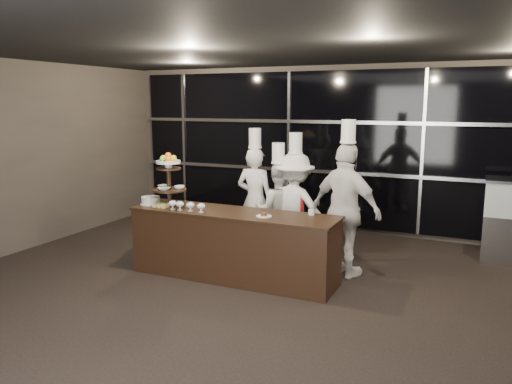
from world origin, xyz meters
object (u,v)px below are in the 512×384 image
at_px(display_stand, 169,176).
at_px(chef_a, 255,198).
at_px(chef_b, 278,210).
at_px(chef_c, 295,207).
at_px(layer_cake, 151,200).
at_px(buffet_counter, 233,245).
at_px(chef_d, 346,209).

xyz_separation_m(display_stand, chef_a, (0.75, 1.25, -0.48)).
xyz_separation_m(display_stand, chef_b, (1.21, 1.07, -0.59)).
height_order(chef_a, chef_c, chef_a).
height_order(display_stand, layer_cake, display_stand).
height_order(buffet_counter, chef_b, chef_b).
xyz_separation_m(layer_cake, chef_d, (2.63, 0.76, -0.04)).
bearing_deg(chef_b, layer_cake, -143.18).
xyz_separation_m(layer_cake, chef_a, (1.04, 1.29, -0.12)).
bearing_deg(chef_c, chef_d, -21.40).
height_order(buffet_counter, chef_a, chef_a).
relative_size(display_stand, chef_c, 0.39).
height_order(display_stand, chef_c, chef_c).
bearing_deg(buffet_counter, chef_d, 27.98).
height_order(chef_c, chef_d, chef_d).
relative_size(chef_b, chef_d, 0.83).
height_order(layer_cake, chef_b, chef_b).
bearing_deg(chef_c, buffet_counter, -115.09).
relative_size(buffet_counter, chef_a, 1.45).
distance_m(chef_a, chef_d, 1.68).
height_order(chef_a, chef_d, chef_d).
distance_m(buffet_counter, layer_cake, 1.38).
height_order(layer_cake, chef_d, chef_d).
relative_size(chef_a, chef_d, 0.92).
bearing_deg(chef_b, chef_d, -17.65).
relative_size(display_stand, chef_d, 0.35).
height_order(layer_cake, chef_c, chef_c).
xyz_separation_m(buffet_counter, display_stand, (-1.00, -0.00, 0.87)).
xyz_separation_m(chef_a, chef_b, (0.46, -0.17, -0.11)).
distance_m(chef_a, chef_b, 0.50).
bearing_deg(chef_a, chef_c, -15.15).
bearing_deg(layer_cake, chef_a, 51.32).
distance_m(buffet_counter, chef_d, 1.59).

